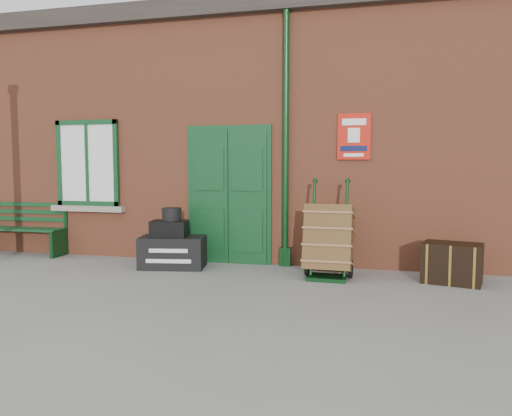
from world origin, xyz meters
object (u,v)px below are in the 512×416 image
(bench, at_px, (25,227))
(houdini_trunk, at_px, (173,252))
(porter_trolley, at_px, (329,240))
(dark_trunk, at_px, (452,263))

(bench, xyz_separation_m, houdini_trunk, (3.10, -0.47, -0.24))
(porter_trolley, bearing_deg, bench, 175.53)
(porter_trolley, xyz_separation_m, dark_trunk, (1.68, 0.07, -0.26))
(porter_trolley, relative_size, dark_trunk, 1.82)
(bench, xyz_separation_m, porter_trolley, (5.55, -0.52, 0.05))
(bench, distance_m, houdini_trunk, 3.14)
(houdini_trunk, relative_size, dark_trunk, 1.30)
(bench, bearing_deg, houdini_trunk, -9.85)
(bench, bearing_deg, porter_trolley, -6.59)
(porter_trolley, bearing_deg, dark_trunk, 3.32)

